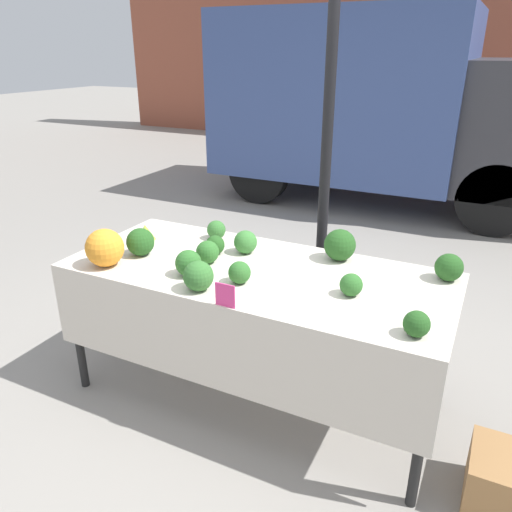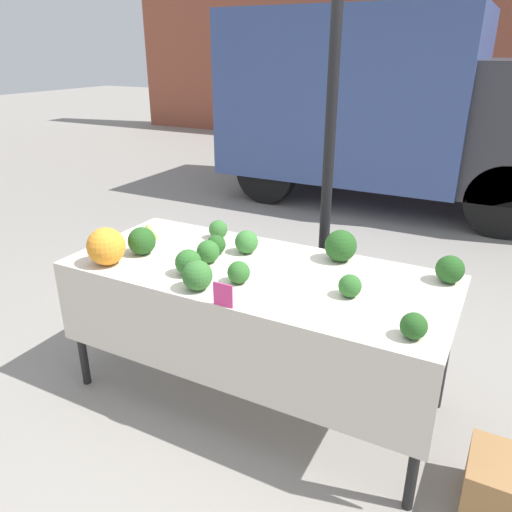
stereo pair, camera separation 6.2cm
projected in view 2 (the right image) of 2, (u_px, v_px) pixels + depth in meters
The scene contains 20 objects.
ground_plane at pixel (256, 394), 3.10m from camera, with size 40.00×40.00×0.00m, color gray.
building_facade at pixel (476, 25), 9.75m from camera, with size 16.00×0.60×4.77m.
tent_pole at pixel (328, 162), 3.16m from camera, with size 0.07×0.07×2.64m.
parked_truck at pixel (385, 103), 6.55m from camera, with size 4.39×2.03×2.45m.
market_table at pixel (250, 290), 2.75m from camera, with size 2.14×0.93×0.85m.
orange_cauliflower at pixel (106, 246), 2.80m from camera, with size 0.21×0.21×0.21m.
romanesco_head at pixel (148, 231), 3.20m from camera, with size 0.12×0.12×0.10m.
broccoli_head_0 at pixel (188, 262), 2.68m from camera, with size 0.14×0.14×0.14m.
broccoli_head_1 at pixel (197, 275), 2.51m from camera, with size 0.16×0.16×0.16m.
broccoli_head_2 at pixel (216, 245), 2.96m from camera, with size 0.11×0.11×0.11m.
broccoli_head_3 at pixel (238, 272), 2.59m from camera, with size 0.12×0.12×0.12m.
broccoli_head_4 at pixel (208, 252), 2.84m from camera, with size 0.13×0.13×0.13m.
broccoli_head_5 at pixel (450, 269), 2.59m from camera, with size 0.15×0.15×0.15m.
broccoli_head_6 at pixel (414, 326), 2.10m from camera, with size 0.12×0.12×0.12m.
broccoli_head_7 at pixel (246, 242), 2.97m from camera, with size 0.14×0.14×0.14m.
broccoli_head_8 at pixel (350, 286), 2.45m from camera, with size 0.12×0.12×0.12m.
broccoli_head_9 at pixel (341, 246), 2.85m from camera, with size 0.18×0.18×0.18m.
broccoli_head_10 at pixel (218, 229), 3.20m from camera, with size 0.12×0.12×0.12m.
broccoli_head_11 at pixel (142, 241), 2.95m from camera, with size 0.16×0.16×0.16m.
price_sign at pixel (223, 295), 2.36m from camera, with size 0.11×0.01×0.12m.
Camera 2 is at (1.18, -2.24, 1.99)m, focal length 35.00 mm.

